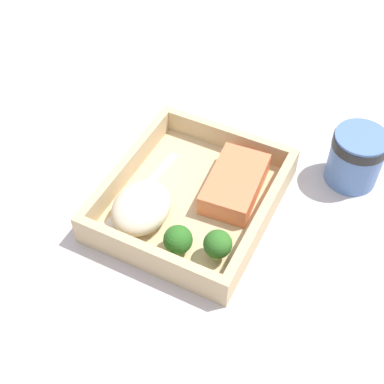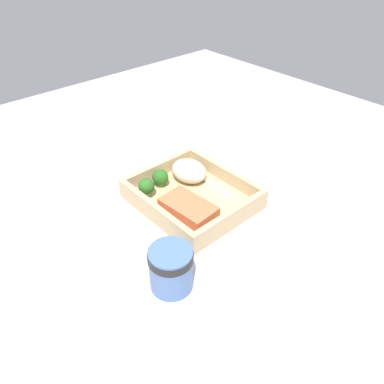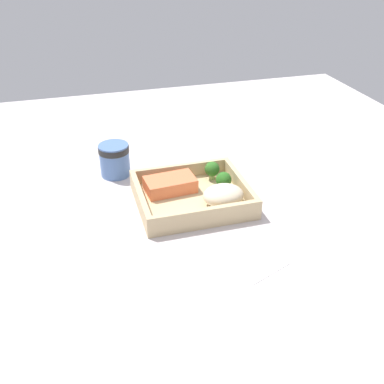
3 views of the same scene
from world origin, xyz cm
name	(u,v)px [view 1 (image 1 of 3)]	position (x,y,z in cm)	size (l,w,h in cm)	color
ground_plane	(192,210)	(0.00, 0.00, -1.00)	(160.00, 160.00, 2.00)	#BEB5B7
takeout_tray	(192,202)	(0.00, 0.00, 0.60)	(24.15, 21.06, 1.20)	tan
tray_rim	(192,191)	(0.00, 0.00, 2.88)	(24.15, 21.06, 3.36)	tan
salmon_fillet	(235,184)	(-3.86, 4.47, 2.75)	(11.18, 6.57, 3.11)	#E57247
mashed_potatoes	(142,208)	(5.76, -4.28, 3.39)	(8.91, 7.19, 4.39)	beige
broccoli_floret_1	(218,245)	(6.89, 6.89, 3.76)	(3.51, 3.51, 4.44)	#8AAA62
broccoli_floret_2	(178,240)	(8.10, 2.18, 3.28)	(3.62, 3.62, 3.96)	#8AA75A
fork	(139,196)	(2.84, -6.54, 1.42)	(15.88, 2.79, 0.44)	silver
paper_cup	(356,155)	(-14.53, 17.67, 4.46)	(7.42, 7.42, 7.99)	#4F72AC
receipt_slip	(41,178)	(5.15, -21.34, 0.12)	(9.59, 11.63, 0.24)	white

